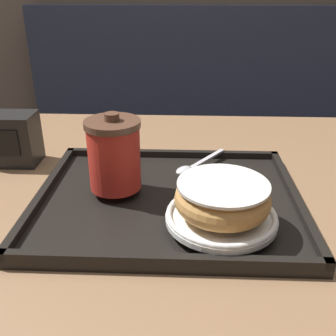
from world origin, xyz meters
The scene contains 8 objects.
booth_bench centered at (0.23, 0.87, 0.32)m, with size 1.59×0.44×1.00m.
cafe_table centered at (0.00, 0.00, 0.57)m, with size 0.91×0.87×0.76m.
serving_tray centered at (0.01, -0.02, 0.77)m, with size 0.41×0.33×0.02m.
coffee_cup_front centered at (-0.07, -0.01, 0.84)m, with size 0.09×0.09×0.12m.
plate_with_chocolate_donut centered at (0.09, -0.10, 0.79)m, with size 0.15×0.15×0.01m.
donut_chocolate_glazed centered at (0.09, -0.10, 0.82)m, with size 0.13×0.13×0.04m.
spoon centered at (0.05, 0.06, 0.79)m, with size 0.10×0.12×0.01m.
napkin_dispenser centered at (-0.29, 0.12, 0.81)m, with size 0.10×0.07×0.10m.
Camera 1 is at (0.04, -0.56, 1.08)m, focal length 42.00 mm.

